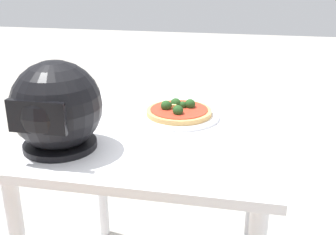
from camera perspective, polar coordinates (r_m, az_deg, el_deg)
The scene contains 4 objects.
dining_table at distance 1.50m, azimuth -1.61°, elevation -5.45°, with size 0.84×0.84×0.75m.
pizza_plate at distance 1.56m, azimuth 1.54°, elevation 0.26°, with size 0.31×0.31×0.01m, color white.
pizza at distance 1.55m, azimuth 1.50°, elevation 0.98°, with size 0.25×0.25×0.05m.
motorcycle_helmet at distance 1.30m, azimuth -15.19°, elevation 1.33°, with size 0.28×0.28×0.28m.
Camera 1 is at (-0.31, 1.31, 1.29)m, focal length 43.98 mm.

